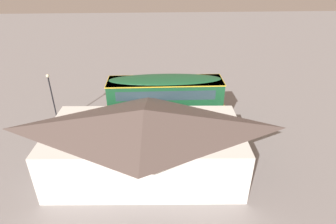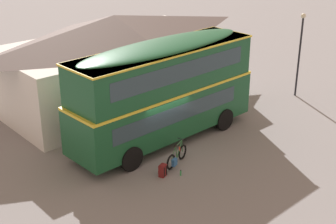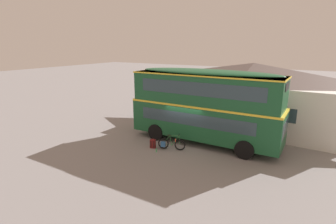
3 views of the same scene
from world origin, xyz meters
name	(u,v)px [view 1 (image 1 of 3)]	position (x,y,z in m)	size (l,w,h in m)	color
ground_plane	(175,124)	(0.00, 0.00, 0.00)	(120.00, 120.00, 0.00)	gray
double_decker_bus	(165,101)	(0.91, 0.51, 2.64)	(9.65, 2.71, 4.79)	black
touring_bicycle	(178,112)	(-0.38, -1.64, 0.37)	(1.67, 0.76, 1.01)	black
backpack_on_ground	(189,111)	(-1.47, -1.95, 0.30)	(0.40, 0.36, 0.57)	maroon
water_bottle_green_metal	(183,110)	(-0.90, -2.43, 0.12)	(0.07, 0.07, 0.26)	green
pub_building	(145,141)	(2.48, 6.13, 2.50)	(13.33, 7.25, 4.91)	silver
street_lamp	(52,95)	(10.56, -0.50, 2.98)	(0.28, 0.28, 4.85)	black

